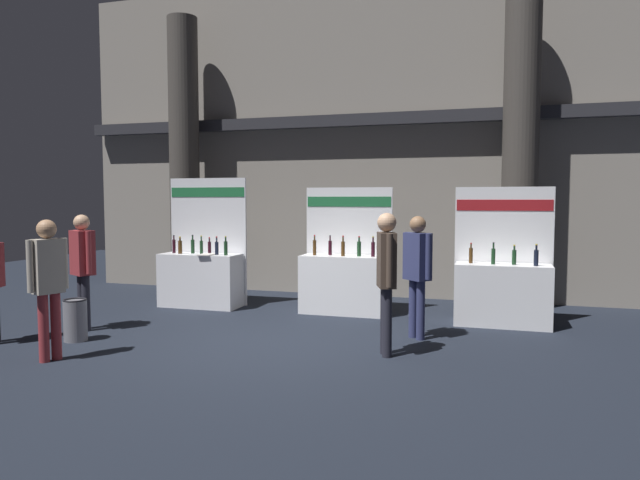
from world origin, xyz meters
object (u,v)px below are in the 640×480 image
object	(u,v)px
exhibitor_booth_2	(502,289)
visitor_1	(48,278)
visitor_3	(417,265)
visitor_2	(83,261)
exhibitor_booth_1	(345,279)
exhibitor_booth_0	(202,274)
trash_bin	(75,320)
visitor_0	(386,271)

from	to	relation	value
exhibitor_booth_2	visitor_1	distance (m)	6.65
visitor_3	visitor_2	bearing A→B (deg)	-126.60
exhibitor_booth_1	exhibitor_booth_0	bearing A→B (deg)	-176.66
trash_bin	visitor_1	xyz separation A→B (m)	(0.41, -0.94, 0.74)
exhibitor_booth_0	visitor_2	distance (m)	2.48
exhibitor_booth_0	exhibitor_booth_2	size ratio (longest dim) A/B	1.09
exhibitor_booth_0	exhibitor_booth_2	bearing A→B (deg)	-0.67
exhibitor_booth_0	visitor_0	bearing A→B (deg)	-31.21
exhibitor_booth_2	visitor_2	distance (m)	6.61
visitor_2	visitor_1	bearing A→B (deg)	-35.00
trash_bin	visitor_3	distance (m)	4.96
exhibitor_booth_2	visitor_1	size ratio (longest dim) A/B	1.26
exhibitor_booth_0	visitor_2	xyz separation A→B (m)	(-0.78, -2.31, 0.47)
visitor_1	visitor_3	world-z (taller)	visitor_3
trash_bin	visitor_2	bearing A→B (deg)	119.40
exhibitor_booth_0	visitor_3	bearing A→B (deg)	-17.98
trash_bin	visitor_3	bearing A→B (deg)	18.35
visitor_1	visitor_0	bearing A→B (deg)	132.38
trash_bin	visitor_3	world-z (taller)	visitor_3
exhibitor_booth_0	exhibitor_booth_2	distance (m)	5.42
visitor_0	visitor_1	bearing A→B (deg)	-89.35
exhibitor_booth_1	visitor_2	distance (m)	4.33
exhibitor_booth_1	trash_bin	distance (m)	4.43
exhibitor_booth_1	visitor_1	bearing A→B (deg)	-124.72
visitor_0	visitor_2	size ratio (longest dim) A/B	1.03
visitor_1	visitor_2	size ratio (longest dim) A/B	0.99
visitor_0	visitor_3	world-z (taller)	visitor_0
trash_bin	visitor_2	size ratio (longest dim) A/B	0.34
visitor_0	visitor_1	size ratio (longest dim) A/B	1.04
exhibitor_booth_2	exhibitor_booth_0	bearing A→B (deg)	179.33
visitor_0	exhibitor_booth_1	bearing A→B (deg)	-174.16
exhibitor_booth_0	visitor_1	distance (m)	3.87
exhibitor_booth_2	trash_bin	distance (m)	6.52
exhibitor_booth_1	visitor_2	world-z (taller)	exhibitor_booth_1
exhibitor_booth_1	exhibitor_booth_2	size ratio (longest dim) A/B	1.00
exhibitor_booth_0	trash_bin	size ratio (longest dim) A/B	4.02
exhibitor_booth_1	visitor_0	size ratio (longest dim) A/B	1.21
exhibitor_booth_1	exhibitor_booth_2	xyz separation A→B (m)	(2.67, -0.22, -0.02)
visitor_2	exhibitor_booth_0	bearing A→B (deg)	100.59
visitor_0	visitor_3	size ratio (longest dim) A/B	1.04
visitor_0	visitor_3	distance (m)	1.06
trash_bin	visitor_3	size ratio (longest dim) A/B	0.34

